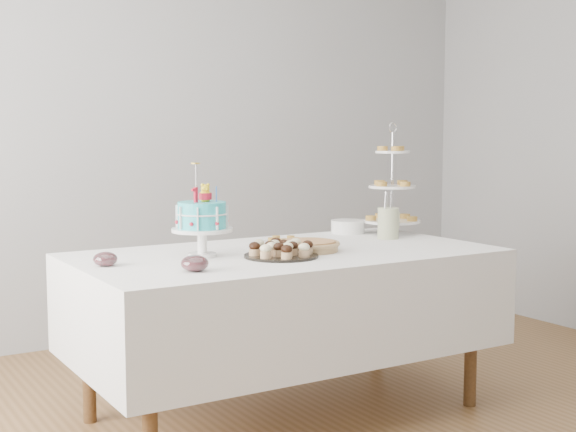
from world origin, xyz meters
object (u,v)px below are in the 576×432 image
pie (308,245)px  jam_bowl_a (195,264)px  birthday_cake (202,231)px  pastry_plate (284,241)px  table (285,300)px  tiered_stand (392,187)px  utensil_pitcher (388,222)px  plate_stack (348,227)px  cupcake_tray (281,249)px  jam_bowl_b (105,259)px

pie → jam_bowl_a: 0.71m
birthday_cake → pastry_plate: 0.56m
table → tiered_stand: bearing=17.9°
jam_bowl_a → utensil_pitcher: utensil_pitcher is taller
birthday_cake → plate_stack: size_ratio=2.28×
jam_bowl_a → table: bearing=24.6°
plate_stack → pastry_plate: 0.53m
cupcake_tray → tiered_stand: 1.05m
plate_stack → pastry_plate: (-0.51, -0.17, -0.02)m
table → pastry_plate: (0.13, 0.23, 0.24)m
pie → jam_bowl_a: jam_bowl_a is taller
birthday_cake → jam_bowl_a: 0.39m
cupcake_tray → pastry_plate: 0.44m
utensil_pitcher → pastry_plate: bearing=-174.8°
plate_stack → jam_bowl_b: bearing=-166.4°
jam_bowl_b → utensil_pitcher: utensil_pitcher is taller
cupcake_tray → utensil_pitcher: size_ratio=1.35×
birthday_cake → table: bearing=-19.1°
tiered_stand → cupcake_tray: bearing=-156.7°
plate_stack → jam_bowl_a: plate_stack is taller
tiered_stand → jam_bowl_b: 1.71m
birthday_cake → utensil_pitcher: 1.08m
table → tiered_stand: (0.84, 0.27, 0.48)m
cupcake_tray → utensil_pitcher: (0.79, 0.24, 0.05)m
table → jam_bowl_a: 0.69m
birthday_cake → pie: size_ratio=1.37×
cupcake_tray → jam_bowl_a: size_ratio=2.97×
birthday_cake → pastry_plate: (0.52, 0.17, -0.10)m
utensil_pitcher → cupcake_tray: bearing=-144.9°
cupcake_tray → utensil_pitcher: bearing=17.1°
table → pie: size_ratio=6.36×
table → utensil_pitcher: (0.69, 0.11, 0.31)m
table → tiered_stand: size_ratio=3.20×
tiered_stand → pastry_plate: tiered_stand is taller
birthday_cake → pie: bearing=-22.1°
jam_bowl_b → jam_bowl_a: bearing=-49.7°
pie → jam_bowl_b: 0.94m
birthday_cake → pastry_plate: size_ratio=1.96×
pastry_plate → utensil_pitcher: 0.57m
tiered_stand → plate_stack: bearing=147.3°
pie → utensil_pitcher: 0.61m
plate_stack → jam_bowl_b: plate_stack is taller
utensil_pitcher → pie: bearing=-147.8°
birthday_cake → plate_stack: 1.09m
birthday_cake → pastry_plate: bearing=8.0°
utensil_pitcher → jam_bowl_b: bearing=-159.5°
pie → cupcake_tray: bearing=-154.8°
tiered_stand → jam_bowl_a: size_ratio=5.42×
pie → pastry_plate: bearing=82.5°
jam_bowl_b → birthday_cake: bearing=2.6°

